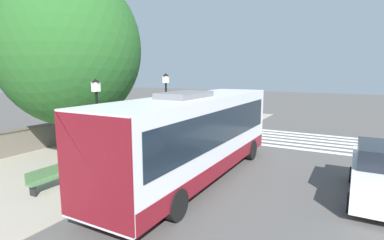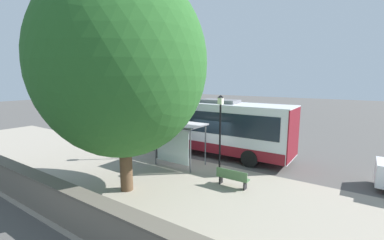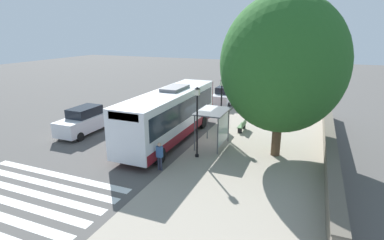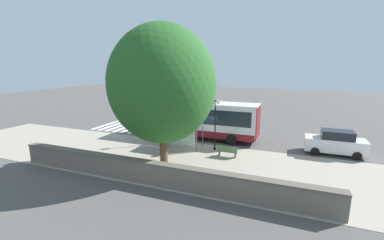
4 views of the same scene
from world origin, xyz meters
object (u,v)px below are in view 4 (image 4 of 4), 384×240
at_px(pedestrian, 149,128).
at_px(street_lamp_far, 215,120).
at_px(parked_car_far_lane, 209,115).
at_px(bus_shelter, 185,124).
at_px(bench, 227,151).
at_px(shade_tree, 162,84).
at_px(parked_car_behind_bus, 335,143).
at_px(bus, 199,118).
at_px(street_lamp_near, 165,115).

bearing_deg(pedestrian, street_lamp_far, -101.05).
bearing_deg(street_lamp_far, parked_car_far_lane, 20.55).
distance_m(bus_shelter, pedestrian, 5.00).
xyz_separation_m(bench, street_lamp_far, (1.35, 1.39, 2.03)).
bearing_deg(shade_tree, parked_car_far_lane, 4.68).
relative_size(pedestrian, shade_tree, 0.17).
distance_m(parked_car_behind_bus, parked_car_far_lane, 14.66).
relative_size(street_lamp_far, parked_car_behind_bus, 0.97).
distance_m(bus, street_lamp_far, 3.89).
xyz_separation_m(street_lamp_far, shade_tree, (-4.34, 2.47, 3.15)).
bearing_deg(bus, street_lamp_far, -140.83).
height_order(street_lamp_far, shade_tree, shade_tree).
relative_size(bus, street_lamp_near, 2.52).
xyz_separation_m(pedestrian, shade_tree, (-5.72, -4.60, 4.70)).
bearing_deg(bus_shelter, shade_tree, -179.38).
xyz_separation_m(bus_shelter, street_lamp_far, (0.32, -2.51, 0.42)).
distance_m(pedestrian, parked_car_behind_bus, 16.23).
xyz_separation_m(street_lamp_near, shade_tree, (-4.45, -2.14, 3.05)).
bearing_deg(street_lamp_near, bus, -37.22).
distance_m(bus, parked_car_behind_bus, 11.61).
distance_m(shade_tree, parked_car_behind_bus, 14.21).
height_order(bus, bus_shelter, bus).
height_order(bus_shelter, street_lamp_far, street_lamp_far).
bearing_deg(bench, parked_car_behind_bus, -64.22).
xyz_separation_m(pedestrian, street_lamp_near, (-1.27, -2.47, 1.65)).
relative_size(street_lamp_near, parked_car_behind_bus, 1.01).
xyz_separation_m(street_lamp_far, parked_car_far_lane, (9.64, 3.61, -1.53)).
distance_m(bus, bench, 5.95).
relative_size(street_lamp_near, street_lamp_far, 1.04).
bearing_deg(parked_car_far_lane, shade_tree, -175.32).
bearing_deg(bench, bus, 41.43).
relative_size(street_lamp_near, shade_tree, 0.46).
height_order(bench, parked_car_behind_bus, parked_car_behind_bus).
xyz_separation_m(street_lamp_near, parked_car_behind_bus, (2.27, -13.73, -1.66)).
relative_size(bus, bus_shelter, 3.99).
bearing_deg(bus_shelter, bus, -1.46).
distance_m(bus_shelter, street_lamp_near, 2.20).
bearing_deg(parked_car_far_lane, bus, -169.91).
xyz_separation_m(bus_shelter, pedestrian, (1.71, 4.56, -1.13)).
distance_m(shade_tree, parked_car_far_lane, 14.78).
bearing_deg(shade_tree, pedestrian, 38.84).
height_order(bench, shade_tree, shade_tree).
xyz_separation_m(bench, street_lamp_near, (1.46, 6.00, 2.14)).
bearing_deg(pedestrian, bus, -71.01).
bearing_deg(street_lamp_far, bus_shelter, 97.36).
xyz_separation_m(bus_shelter, parked_car_behind_bus, (2.71, -11.64, -1.14)).
distance_m(street_lamp_near, parked_car_behind_bus, 14.02).
bearing_deg(pedestrian, parked_car_far_lane, -22.73).
bearing_deg(parked_car_far_lane, bus_shelter, -173.69).
distance_m(bus, street_lamp_near, 3.67).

